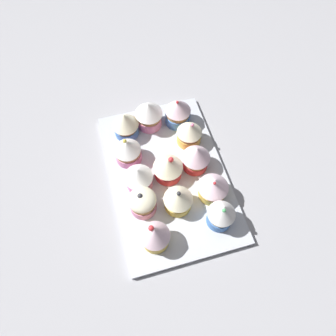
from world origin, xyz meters
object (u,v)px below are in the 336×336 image
object	(u,v)px
cupcake_7	(149,114)
cupcake_9	(143,202)
cupcake_0	(221,214)
cupcake_8	(155,235)
cupcake_1	(213,187)
cupcake_11	(128,150)
cupcake_12	(125,124)
baking_tray	(168,175)
cupcake_6	(171,168)
cupcake_3	(189,133)
cupcake_2	(196,157)
cupcake_5	(177,199)
cupcake_4	(178,112)
cupcake_10	(139,177)

from	to	relation	value
cupcake_7	cupcake_9	xyz separation A→B (cm)	(-21.41, 6.65, -0.88)
cupcake_0	cupcake_8	world-z (taller)	same
cupcake_1	cupcake_7	xyz separation A→B (cm)	(22.26, 8.55, 0.30)
cupcake_1	cupcake_0	bearing A→B (deg)	174.83
cupcake_11	cupcake_12	distance (cm)	7.27
baking_tray	cupcake_8	size ratio (longest dim) A/B	5.05
cupcake_11	cupcake_6	bearing A→B (deg)	-130.77
cupcake_1	cupcake_12	world-z (taller)	cupcake_1
cupcake_3	cupcake_12	xyz separation A→B (cm)	(6.36, 13.94, 0.25)
baking_tray	cupcake_11	bearing A→B (deg)	48.95
cupcake_2	cupcake_6	distance (cm)	6.23
baking_tray	cupcake_5	xyz separation A→B (cm)	(-7.86, 0.15, 4.00)
cupcake_0	cupcake_3	size ratio (longest dim) A/B	1.18
cupcake_7	cupcake_5	bearing A→B (deg)	-178.82
cupcake_2	cupcake_7	bearing A→B (deg)	26.65
cupcake_1	cupcake_9	size ratio (longest dim) A/B	1.11
cupcake_4	cupcake_8	xyz separation A→B (cm)	(-28.11, 12.93, 0.14)
baking_tray	cupcake_12	distance (cm)	15.95
cupcake_10	cupcake_11	distance (cm)	7.50
cupcake_11	cupcake_1	bearing A→B (deg)	-131.87
cupcake_6	cupcake_9	world-z (taller)	cupcake_6
baking_tray	cupcake_2	size ratio (longest dim) A/B	5.40
cupcake_9	cupcake_11	world-z (taller)	cupcake_11
cupcake_7	cupcake_0	bearing A→B (deg)	-164.36
cupcake_0	cupcake_1	size ratio (longest dim) A/B	1.12
cupcake_6	cupcake_10	distance (cm)	7.31
cupcake_6	cupcake_10	size ratio (longest dim) A/B	1.05
cupcake_7	cupcake_9	distance (cm)	22.43
cupcake_4	cupcake_10	distance (cm)	19.72
cupcake_1	cupcake_7	bearing A→B (deg)	21.00
cupcake_3	cupcake_7	xyz separation A→B (cm)	(7.44, 7.90, 0.65)
cupcake_6	baking_tray	bearing A→B (deg)	54.08
cupcake_10	cupcake_4	bearing A→B (deg)	-42.00
cupcake_4	cupcake_6	xyz separation A→B (cm)	(-14.25, 5.90, -0.42)
cupcake_9	cupcake_8	bearing A→B (deg)	-174.79
cupcake_3	baking_tray	bearing A→B (deg)	135.91
cupcake_10	cupcake_0	bearing A→B (deg)	-132.05
cupcake_3	cupcake_9	xyz separation A→B (cm)	(-13.97, 14.55, -0.23)
cupcake_0	cupcake_10	distance (cm)	19.10
cupcake_7	cupcake_10	bearing A→B (deg)	158.48
cupcake_0	cupcake_10	xyz separation A→B (cm)	(12.79, 14.18, -0.59)
cupcake_2	cupcake_12	world-z (taller)	cupcake_2
cupcake_1	cupcake_5	distance (cm)	8.10
cupcake_5	cupcake_3	bearing A→B (deg)	-25.80
cupcake_0	cupcake_5	bearing A→B (deg)	52.94
cupcake_3	cupcake_5	bearing A→B (deg)	154.20
cupcake_9	cupcake_10	size ratio (longest dim) A/B	0.97
baking_tray	cupcake_4	distance (cm)	15.94
cupcake_4	cupcake_5	bearing A→B (deg)	163.31
cupcake_0	cupcake_7	world-z (taller)	cupcake_0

